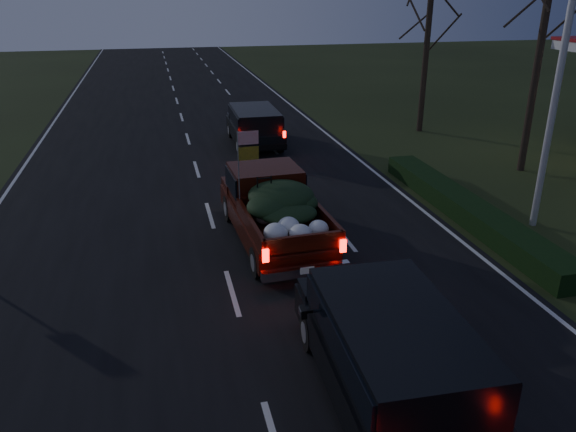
{
  "coord_description": "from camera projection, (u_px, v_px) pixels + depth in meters",
  "views": [
    {
      "loc": [
        -1.4,
        -11.58,
        6.69
      ],
      "look_at": [
        1.67,
        1.3,
        1.3
      ],
      "focal_mm": 35.0,
      "sensor_mm": 36.0,
      "label": 1
    }
  ],
  "objects": [
    {
      "name": "lead_suv",
      "position": [
        255.0,
        123.0,
        25.35
      ],
      "size": [
        2.07,
        4.82,
        1.38
      ],
      "rotation": [
        0.0,
        0.0,
        -0.02
      ],
      "color": "black",
      "rests_on": "ground"
    },
    {
      "name": "ground",
      "position": [
        232.0,
        293.0,
        13.25
      ],
      "size": [
        120.0,
        120.0,
        0.0
      ],
      "primitive_type": "plane",
      "color": "black",
      "rests_on": "ground"
    },
    {
      "name": "hedge_row",
      "position": [
        466.0,
        209.0,
        17.52
      ],
      "size": [
        1.0,
        10.0,
        0.6
      ],
      "primitive_type": "cube",
      "color": "black",
      "rests_on": "ground"
    },
    {
      "name": "rear_suv",
      "position": [
        392.0,
        349.0,
        9.33
      ],
      "size": [
        2.44,
        5.22,
        1.48
      ],
      "rotation": [
        0.0,
        0.0,
        -0.03
      ],
      "color": "black",
      "rests_on": "ground"
    },
    {
      "name": "road_asphalt",
      "position": [
        232.0,
        293.0,
        13.25
      ],
      "size": [
        14.0,
        120.0,
        0.02
      ],
      "primitive_type": "cube",
      "color": "black",
      "rests_on": "ground"
    },
    {
      "name": "light_pole",
      "position": [
        566.0,
        37.0,
        15.03
      ],
      "size": [
        0.5,
        0.9,
        9.16
      ],
      "color": "silver",
      "rests_on": "ground"
    },
    {
      "name": "pickup_truck",
      "position": [
        274.0,
        205.0,
        15.61
      ],
      "size": [
        2.36,
        5.58,
        2.88
      ],
      "rotation": [
        0.0,
        0.0,
        0.05
      ],
      "color": "#391007",
      "rests_on": "ground"
    },
    {
      "name": "bare_tree_far",
      "position": [
        429.0,
        22.0,
        26.36
      ],
      "size": [
        3.6,
        3.6,
        7.0
      ],
      "color": "black",
      "rests_on": "ground"
    }
  ]
}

